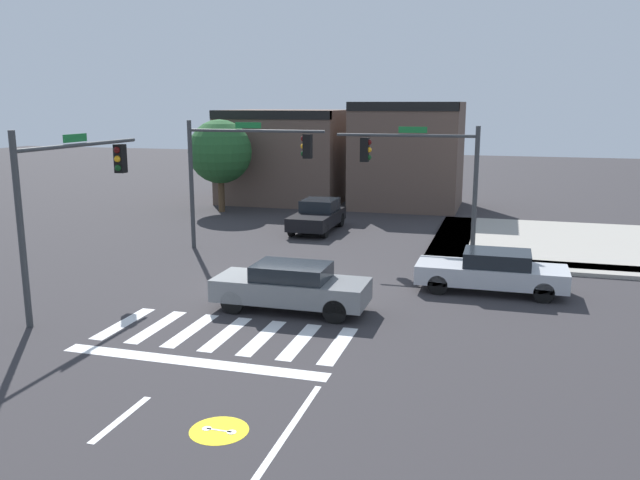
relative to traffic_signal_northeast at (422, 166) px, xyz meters
The scene contains 12 objects.
ground_plane 7.74m from the traffic_signal_northeast, 124.07° to the right, with size 120.00×120.00×0.00m, color #302D30.
crosswalk_near 11.45m from the traffic_signal_northeast, 110.63° to the right, with size 6.64×2.72×0.01m.
bike_detector_marking 15.59m from the traffic_signal_northeast, 96.75° to the right, with size 1.13×1.13×0.01m.
curb_corner_northeast 6.99m from the traffic_signal_northeast, 38.90° to the left, with size 10.00×10.60×0.15m.
storefront_row 14.95m from the traffic_signal_northeast, 116.89° to the left, with size 14.38×6.35×6.12m.
traffic_signal_northeast is the anchor object (origin of this frame).
traffic_signal_northwest 7.24m from the traffic_signal_northeast, behind, with size 5.90×0.32×5.37m.
traffic_signal_southwest 12.82m from the traffic_signal_northeast, 136.29° to the right, with size 0.32×5.86×5.37m.
car_gray 8.72m from the traffic_signal_northeast, 109.83° to the right, with size 4.57×1.73×1.42m.
car_silver 5.83m from the traffic_signal_northeast, 54.85° to the right, with size 4.77×1.72×1.37m.
car_black 7.62m from the traffic_signal_northeast, 141.28° to the left, with size 1.81×4.38×1.48m.
roadside_tree 14.89m from the traffic_signal_northeast, 145.87° to the left, with size 3.56×3.56×5.18m.
Camera 1 is at (6.99, -19.75, 6.05)m, focal length 36.68 mm.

